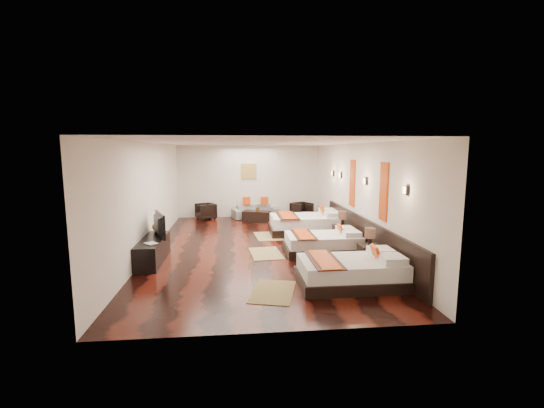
{
  "coord_description": "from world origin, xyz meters",
  "views": [
    {
      "loc": [
        -0.56,
        -9.71,
        2.6
      ],
      "look_at": [
        0.49,
        0.56,
        1.1
      ],
      "focal_mm": 24.31,
      "sensor_mm": 36.0,
      "label": 1
    }
  ],
  "objects": [
    {
      "name": "left_wall",
      "position": [
        -2.75,
        0.0,
        1.4
      ],
      "size": [
        0.01,
        9.5,
        2.8
      ],
      "primitive_type": "cube",
      "color": "silver",
      "rests_on": "floor"
    },
    {
      "name": "book",
      "position": [
        -2.5,
        -1.62,
        0.56
      ],
      "size": [
        0.34,
        0.35,
        0.03
      ],
      "primitive_type": "imported",
      "rotation": [
        0.0,
        0.0,
        0.73
      ],
      "color": "black",
      "rests_on": "tv_console"
    },
    {
      "name": "floor",
      "position": [
        0.0,
        0.0,
        0.0
      ],
      "size": [
        5.5,
        9.5,
        0.01
      ],
      "primitive_type": "cube",
      "color": "black",
      "rests_on": "ground"
    },
    {
      "name": "right_wall",
      "position": [
        2.75,
        0.0,
        1.4
      ],
      "size": [
        0.01,
        9.5,
        2.8
      ],
      "primitive_type": "cube",
      "color": "silver",
      "rests_on": "floor"
    },
    {
      "name": "sconce_far",
      "position": [
        2.7,
        1.4,
        1.85
      ],
      "size": [
        0.07,
        0.12,
        0.18
      ],
      "color": "black",
      "rests_on": "right_wall"
    },
    {
      "name": "tv",
      "position": [
        -2.45,
        -0.85,
        0.84
      ],
      "size": [
        0.49,
        0.99,
        0.58
      ],
      "primitive_type": "imported",
      "rotation": [
        0.0,
        0.0,
        1.94
      ],
      "color": "black",
      "rests_on": "tv_console"
    },
    {
      "name": "back_wall",
      "position": [
        0.0,
        4.75,
        1.4
      ],
      "size": [
        5.5,
        0.01,
        2.8
      ],
      "primitive_type": "cube",
      "color": "silver",
      "rests_on": "floor"
    },
    {
      "name": "gold_artwork",
      "position": [
        0.0,
        4.73,
        1.8
      ],
      "size": [
        0.6,
        0.04,
        0.6
      ],
      "primitive_type": "cube",
      "color": "#AD873F",
      "rests_on": "back_wall"
    },
    {
      "name": "table_plant",
      "position": [
        0.28,
        3.68,
        0.53
      ],
      "size": [
        0.26,
        0.24,
        0.26
      ],
      "primitive_type": "imported",
      "rotation": [
        0.0,
        0.0,
        -0.17
      ],
      "color": "#2D6421",
      "rests_on": "coffee_table"
    },
    {
      "name": "bed_near",
      "position": [
        1.7,
        -3.0,
        0.27
      ],
      "size": [
        2.05,
        1.29,
        0.78
      ],
      "color": "black",
      "rests_on": "floor"
    },
    {
      "name": "sofa",
      "position": [
        0.24,
        4.45,
        0.26
      ],
      "size": [
        1.9,
        1.17,
        0.52
      ],
      "primitive_type": "imported",
      "rotation": [
        0.0,
        0.0,
        0.29
      ],
      "color": "gray",
      "rests_on": "floor"
    },
    {
      "name": "headboard_panel",
      "position": [
        2.71,
        -0.8,
        0.45
      ],
      "size": [
        0.08,
        6.6,
        0.9
      ],
      "primitive_type": "cube",
      "color": "black",
      "rests_on": "floor"
    },
    {
      "name": "tv_console",
      "position": [
        -2.5,
        -1.07,
        0.28
      ],
      "size": [
        0.5,
        1.8,
        0.55
      ],
      "primitive_type": "cube",
      "color": "black",
      "rests_on": "floor"
    },
    {
      "name": "armchair_right",
      "position": [
        2.0,
        4.1,
        0.31
      ],
      "size": [
        0.92,
        0.93,
        0.63
      ],
      "primitive_type": "imported",
      "rotation": [
        0.0,
        0.0,
        0.52
      ],
      "color": "black",
      "rests_on": "floor"
    },
    {
      "name": "armchair_left",
      "position": [
        -1.67,
        4.32,
        0.31
      ],
      "size": [
        0.89,
        0.88,
        0.62
      ],
      "primitive_type": "imported",
      "rotation": [
        0.0,
        0.0,
        -1.14
      ],
      "color": "black",
      "rests_on": "floor"
    },
    {
      "name": "orange_panel_b",
      "position": [
        2.73,
        0.3,
        1.7
      ],
      "size": [
        0.04,
        0.4,
        1.3
      ],
      "primitive_type": "cube",
      "color": "#D86014",
      "rests_on": "right_wall"
    },
    {
      "name": "bed_far",
      "position": [
        1.7,
        1.58,
        0.3
      ],
      "size": [
        2.29,
        1.44,
        0.87
      ],
      "color": "black",
      "rests_on": "floor"
    },
    {
      "name": "sconce_lounge",
      "position": [
        2.7,
        2.3,
        1.85
      ],
      "size": [
        0.07,
        0.12,
        0.18
      ],
      "color": "black",
      "rests_on": "right_wall"
    },
    {
      "name": "orange_panel_a",
      "position": [
        2.73,
        -1.9,
        1.7
      ],
      "size": [
        0.04,
        0.4,
        1.3
      ],
      "primitive_type": "cube",
      "color": "#D86014",
      "rests_on": "right_wall"
    },
    {
      "name": "nightstand_a",
      "position": [
        2.44,
        -1.92,
        0.31
      ],
      "size": [
        0.45,
        0.45,
        0.88
      ],
      "color": "black",
      "rests_on": "floor"
    },
    {
      "name": "jute_mat_far",
      "position": [
        0.44,
        1.25,
        0.01
      ],
      "size": [
        0.85,
        1.26,
        0.01
      ],
      "primitive_type": "cube",
      "rotation": [
        0.0,
        0.0,
        0.09
      ],
      "color": "olive",
      "rests_on": "floor"
    },
    {
      "name": "jute_mat_mid",
      "position": [
        0.21,
        -0.64,
        0.01
      ],
      "size": [
        0.85,
        1.26,
        0.01
      ],
      "primitive_type": "cube",
      "rotation": [
        0.0,
        0.0,
        0.09
      ],
      "color": "olive",
      "rests_on": "floor"
    },
    {
      "name": "bed_mid",
      "position": [
        1.69,
        -0.7,
        0.25
      ],
      "size": [
        1.93,
        1.21,
        0.74
      ],
      "color": "black",
      "rests_on": "floor"
    },
    {
      "name": "nightstand_b",
      "position": [
        2.45,
        0.21,
        0.32
      ],
      "size": [
        0.46,
        0.46,
        0.92
      ],
      "color": "black",
      "rests_on": "floor"
    },
    {
      "name": "ceiling",
      "position": [
        0.0,
        0.0,
        2.8
      ],
      "size": [
        5.5,
        9.5,
        0.01
      ],
      "primitive_type": "cube",
      "color": "white",
      "rests_on": "floor"
    },
    {
      "name": "sconce_near",
      "position": [
        2.7,
        -3.0,
        1.85
      ],
      "size": [
        0.07,
        0.12,
        0.18
      ],
      "color": "black",
      "rests_on": "right_wall"
    },
    {
      "name": "sconce_mid",
      "position": [
        2.7,
        -0.8,
        1.85
      ],
      "size": [
        0.07,
        0.12,
        0.18
      ],
      "color": "black",
      "rests_on": "right_wall"
    },
    {
      "name": "jute_mat_near",
      "position": [
        0.12,
        -3.22,
        0.01
      ],
      "size": [
        1.03,
        1.35,
        0.01
      ],
      "primitive_type": "cube",
      "rotation": [
        0.0,
        0.0,
        -0.25
      ],
      "color": "olive",
      "rests_on": "floor"
    },
    {
      "name": "coffee_table",
      "position": [
        0.24,
        3.64,
        0.2
      ],
      "size": [
        1.11,
        0.82,
        0.4
      ],
      "primitive_type": "cube",
      "rotation": [
        0.0,
        0.0,
        -0.36
      ],
      "color": "black",
      "rests_on": "floor"
    },
    {
      "name": "figurine",
      "position": [
        -2.5,
        -0.27,
        0.73
      ],
      "size": [
        0.41,
        0.41,
        0.35
      ],
      "primitive_type": "imported",
      "rotation": [
        0.0,
        0.0,
        -0.25
      ],
      "color": "brown",
      "rests_on": "tv_console"
    }
  ]
}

